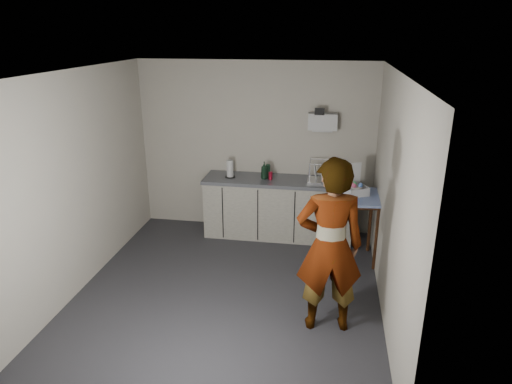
% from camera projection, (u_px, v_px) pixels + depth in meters
% --- Properties ---
extents(ground, '(4.00, 4.00, 0.00)m').
position_uv_depth(ground, '(229.00, 291.00, 5.57)').
color(ground, '#2D2C32').
rests_on(ground, ground).
extents(wall_back, '(3.60, 0.02, 2.60)m').
position_uv_depth(wall_back, '(256.00, 148.00, 6.97)').
color(wall_back, beige).
rests_on(wall_back, ground).
extents(wall_right, '(0.02, 4.00, 2.60)m').
position_uv_depth(wall_right, '(390.00, 200.00, 4.85)').
color(wall_right, beige).
rests_on(wall_right, ground).
extents(wall_left, '(0.02, 4.00, 2.60)m').
position_uv_depth(wall_left, '(79.00, 183.00, 5.40)').
color(wall_left, beige).
rests_on(wall_left, ground).
extents(ceiling, '(3.60, 4.00, 0.01)m').
position_uv_depth(ceiling, '(224.00, 73.00, 4.69)').
color(ceiling, white).
rests_on(ceiling, wall_back).
extents(kitchen_counter, '(2.24, 0.62, 0.91)m').
position_uv_depth(kitchen_counter, '(278.00, 209.00, 6.94)').
color(kitchen_counter, black).
rests_on(kitchen_counter, ground).
extents(wall_shelf, '(0.42, 0.18, 0.37)m').
position_uv_depth(wall_shelf, '(323.00, 122.00, 6.60)').
color(wall_shelf, silver).
rests_on(wall_shelf, ground).
extents(side_table, '(0.78, 0.78, 0.93)m').
position_uv_depth(side_table, '(355.00, 204.00, 6.08)').
color(side_table, '#3E210E').
rests_on(side_table, ground).
extents(standing_man, '(0.75, 0.55, 1.89)m').
position_uv_depth(standing_man, '(330.00, 247.00, 4.61)').
color(standing_man, '#B2A593').
rests_on(standing_man, ground).
extents(soap_bottle, '(0.11, 0.11, 0.27)m').
position_uv_depth(soap_bottle, '(264.00, 170.00, 6.75)').
color(soap_bottle, black).
rests_on(soap_bottle, kitchen_counter).
extents(soda_can, '(0.06, 0.06, 0.11)m').
position_uv_depth(soda_can, '(270.00, 176.00, 6.75)').
color(soda_can, red).
rests_on(soda_can, kitchen_counter).
extents(dark_bottle, '(0.06, 0.06, 0.21)m').
position_uv_depth(dark_bottle, '(268.00, 171.00, 6.80)').
color(dark_bottle, black).
rests_on(dark_bottle, kitchen_counter).
extents(paper_towel, '(0.15, 0.15, 0.26)m').
position_uv_depth(paper_towel, '(230.00, 169.00, 6.83)').
color(paper_towel, black).
rests_on(paper_towel, kitchen_counter).
extents(dish_rack, '(0.43, 0.33, 0.30)m').
position_uv_depth(dish_rack, '(322.00, 177.00, 6.66)').
color(dish_rack, white).
rests_on(dish_rack, kitchen_counter).
extents(bakery_box, '(0.38, 0.38, 0.39)m').
position_uv_depth(bakery_box, '(355.00, 187.00, 6.09)').
color(bakery_box, silver).
rests_on(bakery_box, side_table).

